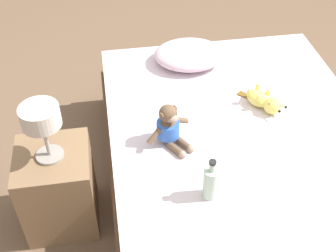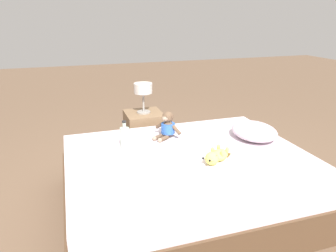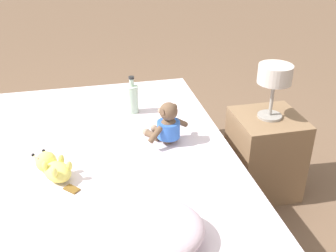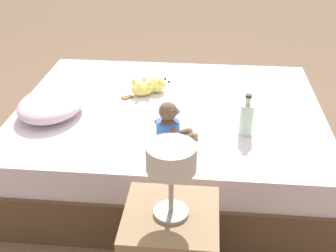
{
  "view_description": "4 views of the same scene",
  "coord_description": "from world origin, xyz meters",
  "px_view_note": "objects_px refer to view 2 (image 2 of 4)",
  "views": [
    {
      "loc": [
        -0.7,
        -1.73,
        2.11
      ],
      "look_at": [
        -0.42,
        -0.03,
        0.56
      ],
      "focal_mm": 47.04,
      "sensor_mm": 36.0,
      "label": 1
    },
    {
      "loc": [
        2.07,
        -0.83,
        1.49
      ],
      "look_at": [
        -0.42,
        -0.03,
        0.56
      ],
      "focal_mm": 33.8,
      "sensor_mm": 36.0,
      "label": 2
    },
    {
      "loc": [
        -0.0,
        1.8,
        1.57
      ],
      "look_at": [
        -0.42,
        -0.03,
        0.56
      ],
      "focal_mm": 43.4,
      "sensor_mm": 36.0,
      "label": 3
    },
    {
      "loc": [
        -2.38,
        -0.22,
        1.66
      ],
      "look_at": [
        -0.42,
        -0.03,
        0.56
      ],
      "focal_mm": 46.76,
      "sensor_mm": 36.0,
      "label": 4
    }
  ],
  "objects_px": {
    "pillow": "(254,131)",
    "plush_monkey": "(167,127)",
    "bed": "(188,182)",
    "bedside_lamp": "(143,90)",
    "nightstand": "(144,135)",
    "plush_yellow_creature": "(216,156)",
    "glass_bottle": "(125,137)"
  },
  "relations": [
    {
      "from": "glass_bottle",
      "to": "nightstand",
      "type": "xyz_separation_m",
      "value": [
        -0.75,
        0.34,
        -0.3
      ]
    },
    {
      "from": "nightstand",
      "to": "glass_bottle",
      "type": "bearing_deg",
      "value": -24.33
    },
    {
      "from": "bed",
      "to": "plush_yellow_creature",
      "type": "height_order",
      "value": "plush_yellow_creature"
    },
    {
      "from": "pillow",
      "to": "plush_yellow_creature",
      "type": "bearing_deg",
      "value": -57.51
    },
    {
      "from": "nightstand",
      "to": "pillow",
      "type": "bearing_deg",
      "value": 41.84
    },
    {
      "from": "bed",
      "to": "plush_yellow_creature",
      "type": "relative_size",
      "value": 6.19
    },
    {
      "from": "pillow",
      "to": "bedside_lamp",
      "type": "xyz_separation_m",
      "value": [
        -0.87,
        -0.78,
        0.23
      ]
    },
    {
      "from": "glass_bottle",
      "to": "bed",
      "type": "bearing_deg",
      "value": 56.76
    },
    {
      "from": "plush_yellow_creature",
      "to": "glass_bottle",
      "type": "distance_m",
      "value": 0.75
    },
    {
      "from": "plush_monkey",
      "to": "plush_yellow_creature",
      "type": "distance_m",
      "value": 0.62
    },
    {
      "from": "bed",
      "to": "bedside_lamp",
      "type": "height_order",
      "value": "bedside_lamp"
    },
    {
      "from": "plush_yellow_creature",
      "to": "glass_bottle",
      "type": "relative_size",
      "value": 1.31
    },
    {
      "from": "bed",
      "to": "pillow",
      "type": "relative_size",
      "value": 3.89
    },
    {
      "from": "bed",
      "to": "nightstand",
      "type": "distance_m",
      "value": 1.04
    },
    {
      "from": "plush_monkey",
      "to": "nightstand",
      "type": "xyz_separation_m",
      "value": [
        -0.62,
        -0.06,
        -0.3
      ]
    },
    {
      "from": "glass_bottle",
      "to": "bedside_lamp",
      "type": "bearing_deg",
      "value": 155.67
    },
    {
      "from": "pillow",
      "to": "plush_monkey",
      "type": "distance_m",
      "value": 0.76
    },
    {
      "from": "bedside_lamp",
      "to": "bed",
      "type": "bearing_deg",
      "value": 5.6
    },
    {
      "from": "plush_yellow_creature",
      "to": "glass_bottle",
      "type": "height_order",
      "value": "glass_bottle"
    },
    {
      "from": "plush_monkey",
      "to": "pillow",
      "type": "bearing_deg",
      "value": 70.69
    },
    {
      "from": "plush_monkey",
      "to": "glass_bottle",
      "type": "distance_m",
      "value": 0.42
    },
    {
      "from": "plush_yellow_creature",
      "to": "bedside_lamp",
      "type": "xyz_separation_m",
      "value": [
        -1.21,
        -0.25,
        0.24
      ]
    },
    {
      "from": "plush_monkey",
      "to": "glass_bottle",
      "type": "bearing_deg",
      "value": -72.32
    },
    {
      "from": "pillow",
      "to": "glass_bottle",
      "type": "relative_size",
      "value": 2.08
    },
    {
      "from": "plush_monkey",
      "to": "bedside_lamp",
      "type": "height_order",
      "value": "bedside_lamp"
    },
    {
      "from": "bedside_lamp",
      "to": "nightstand",
      "type": "bearing_deg",
      "value": -176.42
    },
    {
      "from": "bed",
      "to": "glass_bottle",
      "type": "bearing_deg",
      "value": -123.24
    },
    {
      "from": "plush_yellow_creature",
      "to": "glass_bottle",
      "type": "bearing_deg",
      "value": -128.15
    },
    {
      "from": "bed",
      "to": "glass_bottle",
      "type": "xyz_separation_m",
      "value": [
        -0.29,
        -0.44,
        0.33
      ]
    },
    {
      "from": "bed",
      "to": "glass_bottle",
      "type": "distance_m",
      "value": 0.62
    },
    {
      "from": "bed",
      "to": "pillow",
      "type": "bearing_deg",
      "value": 103.51
    },
    {
      "from": "bed",
      "to": "bedside_lamp",
      "type": "relative_size",
      "value": 5.99
    }
  ]
}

